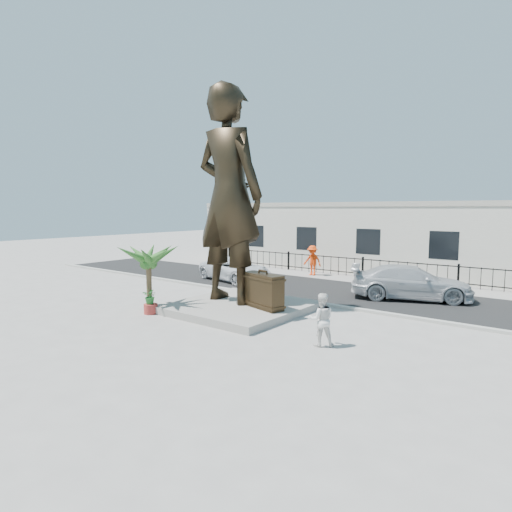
{
  "coord_description": "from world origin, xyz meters",
  "views": [
    {
      "loc": [
        10.84,
        -11.99,
        4.27
      ],
      "look_at": [
        0.0,
        2.0,
        2.3
      ],
      "focal_mm": 30.0,
      "sensor_mm": 36.0,
      "label": 1
    }
  ],
  "objects_px": {
    "car_white": "(235,269)",
    "tourist": "(321,320)",
    "statue": "(229,195)",
    "suitcase": "(263,291)"
  },
  "relations": [
    {
      "from": "statue",
      "to": "car_white",
      "type": "distance_m",
      "value": 8.06
    },
    {
      "from": "statue",
      "to": "tourist",
      "type": "height_order",
      "value": "statue"
    },
    {
      "from": "suitcase",
      "to": "tourist",
      "type": "xyz_separation_m",
      "value": [
        3.76,
        -1.98,
        -0.16
      ]
    },
    {
      "from": "car_white",
      "to": "suitcase",
      "type": "bearing_deg",
      "value": -119.66
    },
    {
      "from": "car_white",
      "to": "tourist",
      "type": "bearing_deg",
      "value": -114.95
    },
    {
      "from": "suitcase",
      "to": "car_white",
      "type": "height_order",
      "value": "suitcase"
    },
    {
      "from": "suitcase",
      "to": "car_white",
      "type": "xyz_separation_m",
      "value": [
        -6.25,
        5.59,
        -0.3
      ]
    },
    {
      "from": "suitcase",
      "to": "car_white",
      "type": "distance_m",
      "value": 8.39
    },
    {
      "from": "statue",
      "to": "car_white",
      "type": "xyz_separation_m",
      "value": [
        -4.32,
        5.41,
        -4.12
      ]
    },
    {
      "from": "suitcase",
      "to": "tourist",
      "type": "bearing_deg",
      "value": -11.85
    }
  ]
}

